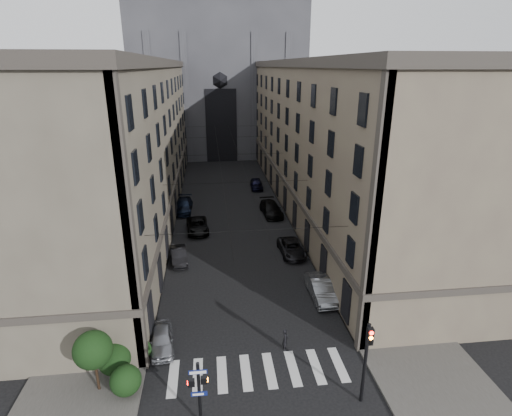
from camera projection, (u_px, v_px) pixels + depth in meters
name	position (u px, v px, depth m)	size (l,w,h in m)	color
sidewalk_left	(151.00, 210.00, 52.91)	(7.00, 80.00, 0.15)	#383533
sidewalk_right	(306.00, 204.00, 55.22)	(7.00, 80.00, 0.15)	#383533
zebra_crossing	(258.00, 371.00, 25.10)	(11.00, 3.20, 0.01)	beige
building_left	(120.00, 141.00, 49.47)	(13.60, 60.60, 18.85)	#50493E
building_right	(331.00, 136.00, 52.42)	(13.60, 60.60, 18.85)	brown
gothic_tower	(218.00, 67.00, 84.53)	(35.00, 23.00, 58.00)	#2D2D33
pedestrian_signal_left	(199.00, 389.00, 20.66)	(1.02, 0.38, 4.00)	black
traffic_light_right	(367.00, 355.00, 21.73)	(0.34, 0.50, 5.20)	black
shrub_cluster	(111.00, 359.00, 23.54)	(3.90, 4.40, 3.90)	black
tram_wires	(229.00, 155.00, 51.31)	(14.00, 60.00, 0.43)	black
car_left_near	(162.00, 339.00, 27.01)	(1.57, 3.90, 1.33)	gray
car_left_midnear	(179.00, 256.00, 38.83)	(1.44, 4.14, 1.37)	black
car_left_midfar	(198.00, 226.00, 46.00)	(2.38, 5.16, 1.43)	black
car_left_far	(183.00, 206.00, 52.30)	(2.24, 5.51, 1.60)	black
car_right_near	(321.00, 289.00, 32.84)	(1.67, 4.79, 1.58)	slate
car_right_midnear	(292.00, 248.00, 40.43)	(2.27, 4.91, 1.37)	black
car_right_midfar	(271.00, 209.00, 51.18)	(2.28, 5.60, 1.62)	black
car_right_far	(256.00, 184.00, 62.12)	(1.83, 4.55, 1.55)	black
pedestrian	(285.00, 339.00, 26.82)	(0.57, 0.37, 1.56)	black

